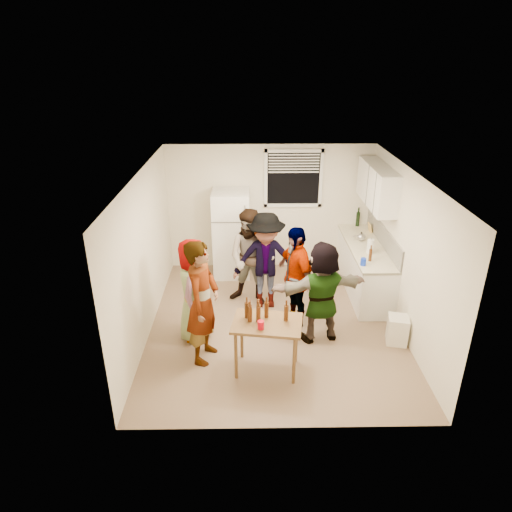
{
  "coord_description": "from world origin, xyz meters",
  "views": [
    {
      "loc": [
        -0.41,
        -6.34,
        4.11
      ],
      "look_at": [
        -0.3,
        0.18,
        1.15
      ],
      "focal_mm": 32.0,
      "sensor_mm": 36.0,
      "label": 1
    }
  ],
  "objects_px": {
    "guest_back_right": "(265,305)",
    "guest_orange": "(319,337)",
    "refrigerator": "(231,234)",
    "wine_bottle": "(357,226)",
    "red_cup": "(261,329)",
    "blue_cup": "(363,265)",
    "guest_back_left": "(252,301)",
    "trash_bin": "(398,328)",
    "guest_black": "(293,322)",
    "guest_grey": "(197,335)",
    "kettle": "(361,241)",
    "beer_bottle_counter": "(370,261)",
    "beer_bottle_table": "(258,320)",
    "serving_table": "(267,369)",
    "guest_stripe": "(206,357)"
  },
  "relations": [
    {
      "from": "kettle",
      "to": "trash_bin",
      "type": "height_order",
      "value": "kettle"
    },
    {
      "from": "guest_grey",
      "to": "guest_black",
      "type": "height_order",
      "value": "guest_grey"
    },
    {
      "from": "kettle",
      "to": "guest_back_left",
      "type": "bearing_deg",
      "value": -157.73
    },
    {
      "from": "red_cup",
      "to": "guest_back_right",
      "type": "distance_m",
      "value": 2.08
    },
    {
      "from": "beer_bottle_table",
      "to": "red_cup",
      "type": "xyz_separation_m",
      "value": [
        0.03,
        -0.2,
        0.0
      ]
    },
    {
      "from": "red_cup",
      "to": "guest_black",
      "type": "relative_size",
      "value": 0.07
    },
    {
      "from": "guest_back_left",
      "to": "beer_bottle_counter",
      "type": "bearing_deg",
      "value": 10.46
    },
    {
      "from": "refrigerator",
      "to": "wine_bottle",
      "type": "bearing_deg",
      "value": 6.07
    },
    {
      "from": "wine_bottle",
      "to": "guest_back_right",
      "type": "relative_size",
      "value": 0.17
    },
    {
      "from": "wine_bottle",
      "to": "guest_stripe",
      "type": "xyz_separation_m",
      "value": [
        -2.81,
        -3.0,
        -0.9
      ]
    },
    {
      "from": "serving_table",
      "to": "wine_bottle",
      "type": "bearing_deg",
      "value": 59.79
    },
    {
      "from": "wine_bottle",
      "to": "guest_back_right",
      "type": "bearing_deg",
      "value": -140.88
    },
    {
      "from": "guest_grey",
      "to": "guest_black",
      "type": "relative_size",
      "value": 0.97
    },
    {
      "from": "beer_bottle_counter",
      "to": "trash_bin",
      "type": "distance_m",
      "value": 1.24
    },
    {
      "from": "refrigerator",
      "to": "guest_black",
      "type": "bearing_deg",
      "value": -59.91
    },
    {
      "from": "red_cup",
      "to": "kettle",
      "type": "bearing_deg",
      "value": 54.64
    },
    {
      "from": "blue_cup",
      "to": "trash_bin",
      "type": "relative_size",
      "value": 0.28
    },
    {
      "from": "refrigerator",
      "to": "serving_table",
      "type": "distance_m",
      "value": 3.2
    },
    {
      "from": "kettle",
      "to": "refrigerator",
      "type": "bearing_deg",
      "value": 172.94
    },
    {
      "from": "red_cup",
      "to": "guest_grey",
      "type": "height_order",
      "value": "red_cup"
    },
    {
      "from": "trash_bin",
      "to": "wine_bottle",
      "type": "bearing_deg",
      "value": 91.95
    },
    {
      "from": "beer_bottle_counter",
      "to": "guest_grey",
      "type": "distance_m",
      "value": 3.08
    },
    {
      "from": "serving_table",
      "to": "refrigerator",
      "type": "bearing_deg",
      "value": 100.78
    },
    {
      "from": "blue_cup",
      "to": "guest_stripe",
      "type": "xyz_separation_m",
      "value": [
        -2.5,
        -1.19,
        -0.9
      ]
    },
    {
      "from": "refrigerator",
      "to": "blue_cup",
      "type": "distance_m",
      "value": 2.69
    },
    {
      "from": "kettle",
      "to": "trash_bin",
      "type": "xyz_separation_m",
      "value": [
        0.19,
        -1.91,
        -0.65
      ]
    },
    {
      "from": "serving_table",
      "to": "guest_stripe",
      "type": "relative_size",
      "value": 0.5
    },
    {
      "from": "blue_cup",
      "to": "wine_bottle",
      "type": "bearing_deg",
      "value": 80.56
    },
    {
      "from": "guest_grey",
      "to": "beer_bottle_table",
      "type": "bearing_deg",
      "value": -121.48
    },
    {
      "from": "blue_cup",
      "to": "guest_back_left",
      "type": "relative_size",
      "value": 0.07
    },
    {
      "from": "guest_black",
      "to": "serving_table",
      "type": "bearing_deg",
      "value": -45.8
    },
    {
      "from": "beer_bottle_table",
      "to": "guest_back_left",
      "type": "height_order",
      "value": "beer_bottle_table"
    },
    {
      "from": "serving_table",
      "to": "guest_black",
      "type": "relative_size",
      "value": 0.55
    },
    {
      "from": "kettle",
      "to": "beer_bottle_table",
      "type": "relative_size",
      "value": 0.9
    },
    {
      "from": "serving_table",
      "to": "guest_back_left",
      "type": "bearing_deg",
      "value": 95.76
    },
    {
      "from": "wine_bottle",
      "to": "guest_grey",
      "type": "height_order",
      "value": "wine_bottle"
    },
    {
      "from": "red_cup",
      "to": "guest_orange",
      "type": "height_order",
      "value": "red_cup"
    },
    {
      "from": "red_cup",
      "to": "guest_orange",
      "type": "relative_size",
      "value": 0.07
    },
    {
      "from": "guest_back_left",
      "to": "trash_bin",
      "type": "bearing_deg",
      "value": -12.56
    },
    {
      "from": "beer_bottle_counter",
      "to": "guest_grey",
      "type": "relative_size",
      "value": 0.13
    },
    {
      "from": "trash_bin",
      "to": "guest_orange",
      "type": "xyz_separation_m",
      "value": [
        -1.17,
        0.14,
        -0.25
      ]
    },
    {
      "from": "refrigerator",
      "to": "guest_black",
      "type": "relative_size",
      "value": 1.01
    },
    {
      "from": "guest_stripe",
      "to": "guest_orange",
      "type": "bearing_deg",
      "value": -59.89
    },
    {
      "from": "guest_back_right",
      "to": "guest_orange",
      "type": "distance_m",
      "value": 1.29
    },
    {
      "from": "beer_bottle_counter",
      "to": "blue_cup",
      "type": "bearing_deg",
      "value": -132.16
    },
    {
      "from": "kettle",
      "to": "wine_bottle",
      "type": "xyz_separation_m",
      "value": [
        0.1,
        0.76,
        -0.0
      ]
    },
    {
      "from": "beer_bottle_table",
      "to": "guest_back_left",
      "type": "distance_m",
      "value": 2.01
    },
    {
      "from": "serving_table",
      "to": "guest_stripe",
      "type": "xyz_separation_m",
      "value": [
        -0.88,
        0.3,
        0.0
      ]
    },
    {
      "from": "beer_bottle_counter",
      "to": "kettle",
      "type": "bearing_deg",
      "value": 86.75
    },
    {
      "from": "serving_table",
      "to": "beer_bottle_table",
      "type": "distance_m",
      "value": 0.79
    }
  ]
}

